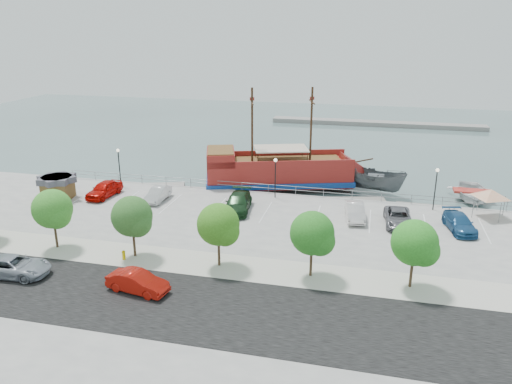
# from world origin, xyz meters

# --- Properties ---
(ground) EXTENTS (160.00, 160.00, 0.00)m
(ground) POSITION_xyz_m (0.00, 0.00, -1.00)
(ground) COLOR #445B5A
(land_slab) EXTENTS (100.00, 58.00, 1.20)m
(land_slab) POSITION_xyz_m (0.00, -21.00, -0.60)
(land_slab) COLOR gray
(land_slab) RESTS_ON ground
(street) EXTENTS (100.00, 8.00, 0.04)m
(street) POSITION_xyz_m (0.00, -16.00, 0.01)
(street) COLOR black
(street) RESTS_ON land_slab
(sidewalk) EXTENTS (100.00, 4.00, 0.05)m
(sidewalk) POSITION_xyz_m (0.00, -10.00, 0.01)
(sidewalk) COLOR #B8B5A1
(sidewalk) RESTS_ON land_slab
(seawall_railing) EXTENTS (50.00, 0.06, 1.00)m
(seawall_railing) POSITION_xyz_m (0.00, 7.80, 0.53)
(seawall_railing) COLOR gray
(seawall_railing) RESTS_ON land_slab
(far_shore) EXTENTS (40.00, 3.00, 0.80)m
(far_shore) POSITION_xyz_m (10.00, 55.00, -0.60)
(far_shore) COLOR gray
(far_shore) RESTS_ON ground
(pirate_ship) EXTENTS (19.98, 10.93, 12.38)m
(pirate_ship) POSITION_xyz_m (0.58, 12.90, 1.07)
(pirate_ship) COLOR maroon
(pirate_ship) RESTS_ON ground
(patrol_boat) EXTENTS (7.79, 5.66, 2.83)m
(patrol_boat) POSITION_xyz_m (10.34, 13.17, 0.42)
(patrol_boat) COLOR #575C60
(patrol_boat) RESTS_ON ground
(speedboat) EXTENTS (4.91, 6.85, 1.41)m
(speedboat) POSITION_xyz_m (20.76, 13.28, -0.29)
(speedboat) COLOR silver
(speedboat) RESTS_ON ground
(dock_west) EXTENTS (7.31, 3.97, 0.40)m
(dock_west) POSITION_xyz_m (-15.15, 9.20, -0.80)
(dock_west) COLOR gray
(dock_west) RESTS_ON ground
(dock_mid) EXTENTS (7.85, 3.84, 0.43)m
(dock_mid) POSITION_xyz_m (7.82, 9.20, -0.78)
(dock_mid) COLOR gray
(dock_mid) RESTS_ON ground
(dock_east) EXTENTS (6.32, 1.93, 0.36)m
(dock_east) POSITION_xyz_m (15.76, 9.20, -0.82)
(dock_east) COLOR slate
(dock_east) RESTS_ON ground
(shed) EXTENTS (3.55, 3.55, 2.49)m
(shed) POSITION_xyz_m (-22.07, 0.70, 1.32)
(shed) COLOR brown
(shed) RESTS_ON land_slab
(canopy_tent) EXTENTS (4.85, 4.85, 3.15)m
(canopy_tent) POSITION_xyz_m (20.92, 5.84, 2.74)
(canopy_tent) COLOR slate
(canopy_tent) RESTS_ON land_slab
(street_van) EXTENTS (5.48, 2.80, 1.48)m
(street_van) POSITION_xyz_m (-15.13, -14.99, 0.74)
(street_van) COLOR #8F96A2
(street_van) RESTS_ON street
(street_sedan) EXTENTS (4.62, 2.27, 1.46)m
(street_sedan) POSITION_xyz_m (-5.25, -15.04, 0.73)
(street_sedan) COLOR #B4150B
(street_sedan) RESTS_ON street
(fire_hydrant) EXTENTS (0.28, 0.28, 0.80)m
(fire_hydrant) POSITION_xyz_m (-8.55, -10.80, 0.43)
(fire_hydrant) COLOR #E0B804
(fire_hydrant) RESTS_ON sidewalk
(lamp_post_left) EXTENTS (0.36, 0.36, 4.28)m
(lamp_post_left) POSITION_xyz_m (-18.00, 6.50, 2.94)
(lamp_post_left) COLOR black
(lamp_post_left) RESTS_ON land_slab
(lamp_post_mid) EXTENTS (0.36, 0.36, 4.28)m
(lamp_post_mid) POSITION_xyz_m (0.00, 6.50, 2.94)
(lamp_post_mid) COLOR black
(lamp_post_mid) RESTS_ON land_slab
(lamp_post_right) EXTENTS (0.36, 0.36, 4.28)m
(lamp_post_right) POSITION_xyz_m (16.00, 6.50, 2.94)
(lamp_post_right) COLOR black
(lamp_post_right) RESTS_ON land_slab
(tree_b) EXTENTS (3.30, 3.20, 5.00)m
(tree_b) POSITION_xyz_m (-14.85, -10.07, 3.30)
(tree_b) COLOR #473321
(tree_b) RESTS_ON sidewalk
(tree_c) EXTENTS (3.30, 3.20, 5.00)m
(tree_c) POSITION_xyz_m (-7.85, -10.07, 3.30)
(tree_c) COLOR #473321
(tree_c) RESTS_ON sidewalk
(tree_d) EXTENTS (3.30, 3.20, 5.00)m
(tree_d) POSITION_xyz_m (-0.85, -10.07, 3.30)
(tree_d) COLOR #473321
(tree_d) RESTS_ON sidewalk
(tree_e) EXTENTS (3.30, 3.20, 5.00)m
(tree_e) POSITION_xyz_m (6.15, -10.07, 3.30)
(tree_e) COLOR #473321
(tree_e) RESTS_ON sidewalk
(tree_f) EXTENTS (3.30, 3.20, 5.00)m
(tree_f) POSITION_xyz_m (13.15, -10.07, 3.30)
(tree_f) COLOR #473321
(tree_f) RESTS_ON sidewalk
(parked_car_a) EXTENTS (2.37, 5.03, 1.66)m
(parked_car_a) POSITION_xyz_m (-17.77, 2.51, 0.83)
(parked_car_a) COLOR #BC0903
(parked_car_a) RESTS_ON land_slab
(parked_car_b) EXTENTS (1.48, 4.22, 1.39)m
(parked_car_b) POSITION_xyz_m (-11.68, 2.68, 0.70)
(parked_car_b) COLOR #BCBCBC
(parked_car_b) RESTS_ON land_slab
(parked_car_d) EXTENTS (3.01, 5.95, 1.65)m
(parked_car_d) POSITION_xyz_m (-2.76, 1.79, 0.83)
(parked_car_d) COLOR #153318
(parked_car_d) RESTS_ON land_slab
(parked_car_f) EXTENTS (2.26, 4.79, 1.52)m
(parked_car_f) POSITION_xyz_m (8.56, 2.18, 0.76)
(parked_car_f) COLOR silver
(parked_car_f) RESTS_ON land_slab
(parked_car_g) EXTENTS (2.70, 5.26, 1.42)m
(parked_car_g) POSITION_xyz_m (12.50, 1.62, 0.71)
(parked_car_g) COLOR slate
(parked_car_g) RESTS_ON land_slab
(parked_car_h) EXTENTS (2.95, 5.23, 1.43)m
(parked_car_h) POSITION_xyz_m (17.76, 1.61, 0.72)
(parked_car_h) COLOR navy
(parked_car_h) RESTS_ON land_slab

